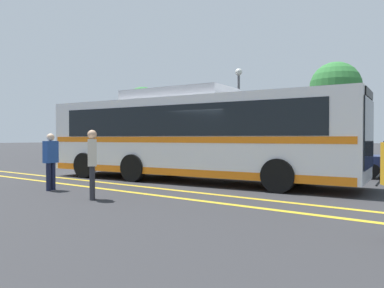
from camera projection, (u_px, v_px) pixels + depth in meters
ground_plane at (208, 183)px, 13.21m from camera, size 220.00×220.00×0.00m
lane_strip_0 at (151, 188)px, 11.96m from camera, size 31.75×0.20×0.01m
lane_strip_1 at (126, 191)px, 11.08m from camera, size 31.75×0.20×0.01m
curb_strip at (272, 167)px, 19.26m from camera, size 39.75×0.36×0.15m
transit_bus at (192, 134)px, 13.70m from camera, size 12.23×3.74×3.39m
parked_car_0 at (102, 150)px, 25.26m from camera, size 4.90×1.86×1.57m
parked_car_1 at (176, 153)px, 21.36m from camera, size 4.95×2.20×1.44m
parked_car_2 at (261, 156)px, 18.14m from camera, size 4.40×2.20×1.38m
pedestrian_0 at (92, 160)px, 9.63m from camera, size 0.47×0.43×1.80m
pedestrian_2 at (51, 158)px, 11.32m from camera, size 0.27×0.45×1.73m
street_lamp at (239, 101)px, 21.51m from camera, size 0.41×0.41×5.58m
tree_1 at (336, 88)px, 21.19m from camera, size 2.87×2.87×5.89m
tree_2 at (143, 106)px, 30.43m from camera, size 3.00×3.00×5.74m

